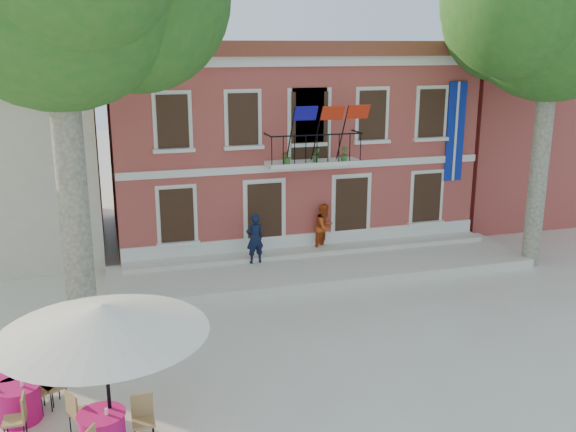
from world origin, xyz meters
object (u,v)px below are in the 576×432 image
Objects in this scene: cafe_table_0 at (10,387)px; cafe_table_2 at (19,401)px; pedestrian_orange at (325,227)px; pedestrian_navy at (255,239)px; cafe_table_1 at (102,430)px; plane_tree_east at (555,11)px; patio_umbrella at (103,319)px.

cafe_table_2 is (0.25, -0.66, 0.00)m from cafe_table_0.
cafe_table_0 is at bearing -178.51° from pedestrian_orange.
pedestrian_navy is 0.90× the size of cafe_table_0.
pedestrian_navy is 9.89m from cafe_table_2.
cafe_table_0 is at bearing 130.37° from cafe_table_1.
plane_tree_east is 18.65m from cafe_table_0.
pedestrian_orange is 12.25m from cafe_table_2.
pedestrian_orange is 0.91× the size of cafe_table_1.
cafe_table_2 is at bearing 136.57° from cafe_table_1.
cafe_table_1 is at bearing 49.39° from pedestrian_navy.
cafe_table_2 is (-1.76, 1.35, -2.14)m from patio_umbrella.
cafe_table_1 is 2.20m from cafe_table_2.
patio_umbrella reaches higher than cafe_table_2.
plane_tree_east is 17.78m from cafe_table_1.
cafe_table_0 is (-16.21, -4.66, -7.96)m from plane_tree_east.
cafe_table_2 is at bearing -175.32° from pedestrian_orange.
pedestrian_navy reaches higher than cafe_table_1.
cafe_table_0 is at bearing -163.96° from plane_tree_east.
pedestrian_orange is at bearing 50.70° from cafe_table_1.
cafe_table_0 is at bearing 110.81° from cafe_table_2.
plane_tree_east is at bearing 157.15° from pedestrian_navy.
pedestrian_navy is at bearing 47.74° from cafe_table_2.
pedestrian_navy is (4.88, 8.65, -1.43)m from patio_umbrella.
cafe_table_0 is 2.86m from cafe_table_1.
plane_tree_east reaches higher than cafe_table_2.
patio_umbrella reaches higher than pedestrian_navy.
cafe_table_0 is (-2.01, 2.01, -2.14)m from patio_umbrella.
pedestrian_navy is at bearing 60.58° from patio_umbrella.
patio_umbrella is 2.15m from cafe_table_1.
cafe_table_1 is (-5.04, -8.81, -0.71)m from pedestrian_navy.
pedestrian_navy reaches higher than cafe_table_0.
cafe_table_2 is at bearing -69.19° from cafe_table_0.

